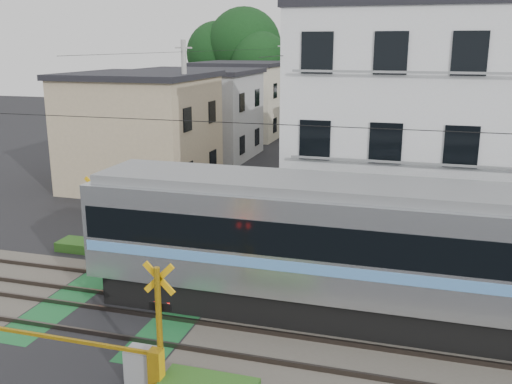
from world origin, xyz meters
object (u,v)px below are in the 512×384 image
(crossing_signal_near, at_px, (144,358))
(crossing_signal_far, at_px, (110,238))
(apartment_block, at_px, (425,125))
(pedestrian, at_px, (338,125))

(crossing_signal_near, distance_m, crossing_signal_far, 8.95)
(apartment_block, bearing_deg, pedestrian, 105.53)
(crossing_signal_far, relative_size, pedestrian, 2.71)
(crossing_signal_near, height_order, apartment_block, apartment_block)
(crossing_signal_near, bearing_deg, crossing_signal_far, 125.29)
(crossing_signal_near, relative_size, pedestrian, 2.71)
(crossing_signal_far, height_order, pedestrian, crossing_signal_far)
(crossing_signal_far, relative_size, apartment_block, 0.46)
(crossing_signal_far, xyz_separation_m, apartment_block, (11.09, 5.84, 3.94))
(crossing_signal_near, distance_m, pedestrian, 39.23)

